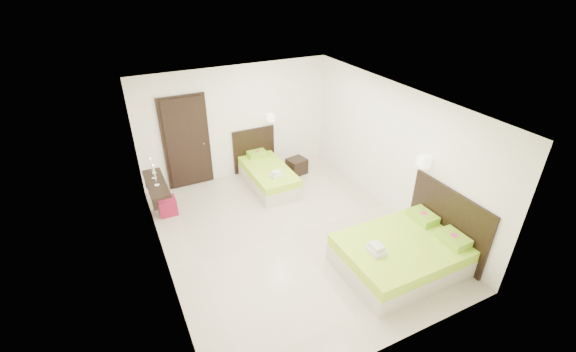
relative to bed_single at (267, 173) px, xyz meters
name	(u,v)px	position (x,y,z in m)	size (l,w,h in m)	color
floor	(290,235)	(-0.38, -1.96, -0.26)	(5.50, 5.50, 0.00)	beige
bed_single	(267,173)	(0.00, 0.00, 0.00)	(1.05, 1.74, 1.44)	beige
bed_double	(404,252)	(0.96, -3.55, 0.03)	(1.98, 1.69, 1.64)	beige
nightstand	(297,166)	(0.85, 0.14, -0.07)	(0.43, 0.38, 0.38)	black
ottoman	(168,206)	(-2.30, -0.21, -0.09)	(0.35, 0.35, 0.35)	maroon
door	(187,143)	(-1.58, 0.74, 0.79)	(1.02, 0.15, 2.14)	black
console_shelf	(156,184)	(-2.46, -0.36, 0.55)	(0.35, 1.20, 0.78)	black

